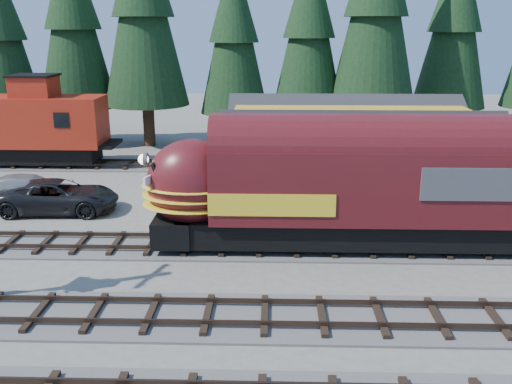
{
  "coord_description": "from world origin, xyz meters",
  "views": [
    {
      "loc": [
        -3.99,
        -18.1,
        8.88
      ],
      "look_at": [
        -4.65,
        4.0,
        2.42
      ],
      "focal_mm": 40.0,
      "sensor_mm": 36.0,
      "label": 1
    }
  ],
  "objects_px": {
    "depot": "(351,147)",
    "pickup_truck_a": "(58,196)",
    "pickup_truck_b": "(29,190)",
    "caboose": "(23,125)",
    "locomotive": "(328,191)"
  },
  "relations": [
    {
      "from": "depot",
      "to": "pickup_truck_a",
      "type": "bearing_deg",
      "value": -172.01
    },
    {
      "from": "depot",
      "to": "pickup_truck_b",
      "type": "xyz_separation_m",
      "value": [
        -16.44,
        -0.92,
        -2.19
      ]
    },
    {
      "from": "caboose",
      "to": "locomotive",
      "type": "bearing_deg",
      "value": -37.26
    },
    {
      "from": "depot",
      "to": "caboose",
      "type": "height_order",
      "value": "caboose"
    },
    {
      "from": "locomotive",
      "to": "pickup_truck_a",
      "type": "relative_size",
      "value": 2.69
    },
    {
      "from": "depot",
      "to": "locomotive",
      "type": "bearing_deg",
      "value": -104.96
    },
    {
      "from": "locomotive",
      "to": "depot",
      "type": "bearing_deg",
      "value": 75.04
    },
    {
      "from": "pickup_truck_a",
      "to": "pickup_truck_b",
      "type": "height_order",
      "value": "pickup_truck_a"
    },
    {
      "from": "depot",
      "to": "pickup_truck_b",
      "type": "bearing_deg",
      "value": -176.81
    },
    {
      "from": "caboose",
      "to": "pickup_truck_a",
      "type": "height_order",
      "value": "caboose"
    },
    {
      "from": "depot",
      "to": "caboose",
      "type": "bearing_deg",
      "value": 159.58
    },
    {
      "from": "locomotive",
      "to": "caboose",
      "type": "relative_size",
      "value": 1.48
    },
    {
      "from": "depot",
      "to": "pickup_truck_b",
      "type": "height_order",
      "value": "depot"
    },
    {
      "from": "pickup_truck_b",
      "to": "depot",
      "type": "bearing_deg",
      "value": -89.27
    },
    {
      "from": "caboose",
      "to": "depot",
      "type": "bearing_deg",
      "value": -20.42
    }
  ]
}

